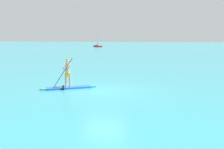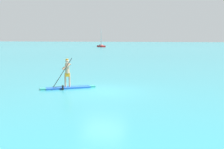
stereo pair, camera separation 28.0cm
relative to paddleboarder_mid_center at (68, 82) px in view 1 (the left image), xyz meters
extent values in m
plane|color=teal|center=(2.36, -0.16, -0.41)|extent=(440.00, 440.00, 0.00)
cube|color=blue|center=(0.02, 0.03, -0.36)|extent=(2.54, 2.04, 0.10)
cube|color=teal|center=(-1.21, -0.84, -0.36)|extent=(0.52, 0.54, 0.10)
cube|color=teal|center=(1.26, 0.90, -0.36)|extent=(0.48, 0.49, 0.10)
cylinder|color=tan|center=(-0.11, -0.07, 0.11)|extent=(0.11, 0.11, 0.84)
cylinder|color=tan|center=(0.10, 0.08, 0.11)|extent=(0.11, 0.11, 0.84)
cube|color=orange|center=(-0.01, 0.01, 0.43)|extent=(0.34, 0.33, 0.22)
cylinder|color=tan|center=(-0.01, 0.01, 0.83)|extent=(0.26, 0.26, 0.62)
sphere|color=tan|center=(-0.01, 0.01, 1.28)|extent=(0.21, 0.21, 0.21)
cylinder|color=orange|center=(-0.01, 0.01, 1.37)|extent=(0.18, 0.18, 0.06)
cylinder|color=tan|center=(0.04, -0.15, 0.93)|extent=(0.46, 0.40, 0.42)
cylinder|color=tan|center=(-0.14, 0.10, 0.93)|extent=(0.46, 0.40, 0.42)
cylinder|color=black|center=(-0.06, -0.52, 0.61)|extent=(0.95, 0.73, 1.73)
cube|color=black|center=(-0.06, -0.52, -0.29)|extent=(0.18, 0.21, 0.32)
cube|color=#A51E1E|center=(-24.91, 77.50, -0.13)|extent=(4.35, 4.91, 0.55)
cylinder|color=#B2B2B7|center=(-24.91, 77.50, 3.20)|extent=(0.12, 0.12, 6.11)
pyramid|color=white|center=(-24.91, 77.50, 2.90)|extent=(1.13, 2.10, 5.31)
cube|color=silver|center=(-24.91, 77.50, 0.31)|extent=(1.94, 2.07, 0.33)
camera|label=1|loc=(7.22, -15.29, 2.63)|focal=44.64mm
camera|label=2|loc=(7.49, -15.21, 2.63)|focal=44.64mm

